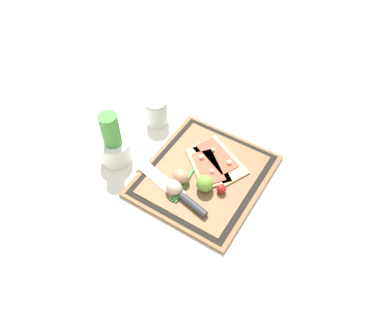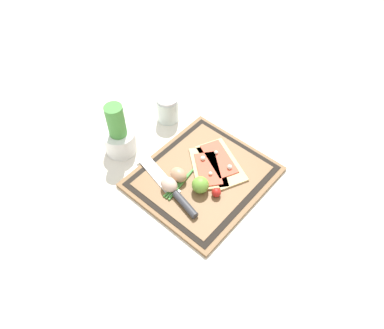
{
  "view_description": "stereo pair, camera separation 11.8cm",
  "coord_description": "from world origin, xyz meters",
  "px_view_note": "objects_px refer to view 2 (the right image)",
  "views": [
    {
      "loc": [
        -0.63,
        -0.35,
        0.96
      ],
      "look_at": [
        0.0,
        0.05,
        0.03
      ],
      "focal_mm": 35.0,
      "sensor_mm": 36.0,
      "label": 1
    },
    {
      "loc": [
        -0.56,
        -0.44,
        0.96
      ],
      "look_at": [
        0.0,
        0.05,
        0.03
      ],
      "focal_mm": 35.0,
      "sensor_mm": 36.0,
      "label": 2
    }
  ],
  "objects_px": {
    "herb_pot": "(119,136)",
    "egg_pink": "(169,185)",
    "egg_brown": "(178,175)",
    "cherry_tomato_red": "(216,192)",
    "knife": "(176,194)",
    "sauce_jar": "(168,110)",
    "lime": "(200,185)",
    "pizza_slice_far": "(208,168)",
    "pizza_slice_near": "(221,162)"
  },
  "relations": [
    {
      "from": "herb_pot",
      "to": "egg_pink",
      "type": "bearing_deg",
      "value": -94.8
    },
    {
      "from": "egg_brown",
      "to": "cherry_tomato_red",
      "type": "bearing_deg",
      "value": -76.73
    },
    {
      "from": "knife",
      "to": "sauce_jar",
      "type": "xyz_separation_m",
      "value": [
        0.24,
        0.26,
        0.02
      ]
    },
    {
      "from": "sauce_jar",
      "to": "lime",
      "type": "bearing_deg",
      "value": -120.13
    },
    {
      "from": "egg_brown",
      "to": "lime",
      "type": "height_order",
      "value": "lime"
    },
    {
      "from": "pizza_slice_far",
      "to": "egg_brown",
      "type": "height_order",
      "value": "egg_brown"
    },
    {
      "from": "egg_brown",
      "to": "herb_pot",
      "type": "height_order",
      "value": "herb_pot"
    },
    {
      "from": "pizza_slice_near",
      "to": "sauce_jar",
      "type": "bearing_deg",
      "value": 80.03
    },
    {
      "from": "pizza_slice_near",
      "to": "knife",
      "type": "bearing_deg",
      "value": 173.13
    },
    {
      "from": "egg_brown",
      "to": "egg_pink",
      "type": "height_order",
      "value": "same"
    },
    {
      "from": "egg_brown",
      "to": "sauce_jar",
      "type": "height_order",
      "value": "sauce_jar"
    },
    {
      "from": "herb_pot",
      "to": "sauce_jar",
      "type": "relative_size",
      "value": 1.97
    },
    {
      "from": "knife",
      "to": "sauce_jar",
      "type": "height_order",
      "value": "sauce_jar"
    },
    {
      "from": "egg_brown",
      "to": "lime",
      "type": "bearing_deg",
      "value": -80.58
    },
    {
      "from": "pizza_slice_near",
      "to": "knife",
      "type": "distance_m",
      "value": 0.19
    },
    {
      "from": "egg_brown",
      "to": "lime",
      "type": "xyz_separation_m",
      "value": [
        0.01,
        -0.08,
        0.0
      ]
    },
    {
      "from": "egg_pink",
      "to": "herb_pot",
      "type": "xyz_separation_m",
      "value": [
        0.02,
        0.24,
        0.03
      ]
    },
    {
      "from": "knife",
      "to": "lime",
      "type": "distance_m",
      "value": 0.08
    },
    {
      "from": "lime",
      "to": "herb_pot",
      "type": "height_order",
      "value": "herb_pot"
    },
    {
      "from": "egg_pink",
      "to": "lime",
      "type": "distance_m",
      "value": 0.09
    },
    {
      "from": "pizza_slice_far",
      "to": "knife",
      "type": "bearing_deg",
      "value": 177.23
    },
    {
      "from": "pizza_slice_far",
      "to": "egg_pink",
      "type": "relative_size",
      "value": 3.46
    },
    {
      "from": "egg_pink",
      "to": "sauce_jar",
      "type": "bearing_deg",
      "value": 44.11
    },
    {
      "from": "egg_brown",
      "to": "sauce_jar",
      "type": "xyz_separation_m",
      "value": [
        0.19,
        0.22,
        0.0
      ]
    },
    {
      "from": "egg_brown",
      "to": "knife",
      "type": "bearing_deg",
      "value": -144.94
    },
    {
      "from": "pizza_slice_near",
      "to": "egg_pink",
      "type": "height_order",
      "value": "egg_pink"
    },
    {
      "from": "knife",
      "to": "egg_pink",
      "type": "xyz_separation_m",
      "value": [
        0.01,
        0.03,
        0.01
      ]
    },
    {
      "from": "pizza_slice_far",
      "to": "herb_pot",
      "type": "xyz_separation_m",
      "value": [
        -0.12,
        0.28,
        0.05
      ]
    },
    {
      "from": "lime",
      "to": "herb_pot",
      "type": "relative_size",
      "value": 0.27
    },
    {
      "from": "lime",
      "to": "cherry_tomato_red",
      "type": "height_order",
      "value": "lime"
    },
    {
      "from": "pizza_slice_near",
      "to": "lime",
      "type": "bearing_deg",
      "value": -171.57
    },
    {
      "from": "egg_brown",
      "to": "cherry_tomato_red",
      "type": "xyz_separation_m",
      "value": [
        0.03,
        -0.13,
        -0.01
      ]
    },
    {
      "from": "pizza_slice_near",
      "to": "knife",
      "type": "relative_size",
      "value": 0.74
    },
    {
      "from": "knife",
      "to": "lime",
      "type": "bearing_deg",
      "value": -32.53
    },
    {
      "from": "pizza_slice_far",
      "to": "herb_pot",
      "type": "height_order",
      "value": "herb_pot"
    },
    {
      "from": "pizza_slice_near",
      "to": "egg_brown",
      "type": "height_order",
      "value": "egg_brown"
    },
    {
      "from": "herb_pot",
      "to": "lime",
      "type": "bearing_deg",
      "value": -83.02
    },
    {
      "from": "cherry_tomato_red",
      "to": "sauce_jar",
      "type": "xyz_separation_m",
      "value": [
        0.16,
        0.35,
        0.01
      ]
    },
    {
      "from": "knife",
      "to": "cherry_tomato_red",
      "type": "bearing_deg",
      "value": -47.77
    },
    {
      "from": "knife",
      "to": "herb_pot",
      "type": "bearing_deg",
      "value": 84.55
    },
    {
      "from": "pizza_slice_far",
      "to": "pizza_slice_near",
      "type": "bearing_deg",
      "value": -19.59
    },
    {
      "from": "knife",
      "to": "sauce_jar",
      "type": "distance_m",
      "value": 0.35
    },
    {
      "from": "knife",
      "to": "herb_pot",
      "type": "height_order",
      "value": "herb_pot"
    },
    {
      "from": "knife",
      "to": "egg_pink",
      "type": "bearing_deg",
      "value": 79.79
    },
    {
      "from": "pizza_slice_far",
      "to": "knife",
      "type": "relative_size",
      "value": 0.66
    },
    {
      "from": "pizza_slice_near",
      "to": "sauce_jar",
      "type": "relative_size",
      "value": 2.21
    },
    {
      "from": "lime",
      "to": "sauce_jar",
      "type": "relative_size",
      "value": 0.54
    },
    {
      "from": "lime",
      "to": "pizza_slice_far",
      "type": "bearing_deg",
      "value": 23.12
    },
    {
      "from": "pizza_slice_near",
      "to": "egg_brown",
      "type": "xyz_separation_m",
      "value": [
        -0.14,
        0.06,
        0.02
      ]
    },
    {
      "from": "pizza_slice_near",
      "to": "cherry_tomato_red",
      "type": "distance_m",
      "value": 0.13
    }
  ]
}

